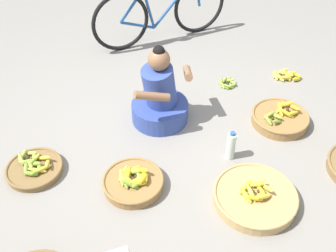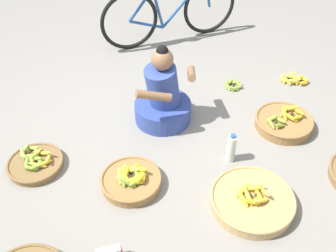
{
  "view_description": "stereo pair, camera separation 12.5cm",
  "coord_description": "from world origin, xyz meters",
  "px_view_note": "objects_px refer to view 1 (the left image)",
  "views": [
    {
      "loc": [
        -0.81,
        -2.36,
        2.36
      ],
      "look_at": [
        0.0,
        -0.2,
        0.35
      ],
      "focal_mm": 41.78,
      "sensor_mm": 36.0,
      "label": 1
    },
    {
      "loc": [
        -0.7,
        -2.4,
        2.36
      ],
      "look_at": [
        0.0,
        -0.2,
        0.35
      ],
      "focal_mm": 41.78,
      "sensor_mm": 36.0,
      "label": 2
    }
  ],
  "objects_px": {
    "banana_basket_mid_left": "(34,168)",
    "banana_basket_near_vendor": "(133,182)",
    "loose_bananas_mid_right": "(286,75)",
    "vendor_woman_front": "(160,98)",
    "banana_basket_front_right": "(255,197)",
    "water_bottle": "(231,146)",
    "bicycle_leaning": "(161,13)",
    "loose_bananas_back_left": "(227,83)",
    "banana_basket_back_right": "(280,118)"
  },
  "relations": [
    {
      "from": "water_bottle",
      "to": "bicycle_leaning",
      "type": "bearing_deg",
      "value": 85.84
    },
    {
      "from": "bicycle_leaning",
      "to": "banana_basket_front_right",
      "type": "distance_m",
      "value": 2.6
    },
    {
      "from": "vendor_woman_front",
      "to": "banana_basket_front_right",
      "type": "distance_m",
      "value": 1.22
    },
    {
      "from": "banana_basket_mid_left",
      "to": "loose_bananas_back_left",
      "type": "xyz_separation_m",
      "value": [
        2.01,
        0.53,
        -0.02
      ]
    },
    {
      "from": "banana_basket_mid_left",
      "to": "banana_basket_near_vendor",
      "type": "xyz_separation_m",
      "value": [
        0.7,
        -0.43,
        0.01
      ]
    },
    {
      "from": "banana_basket_back_right",
      "to": "loose_bananas_back_left",
      "type": "height_order",
      "value": "banana_basket_back_right"
    },
    {
      "from": "vendor_woman_front",
      "to": "banana_basket_back_right",
      "type": "xyz_separation_m",
      "value": [
        1.01,
        -0.45,
        -0.19
      ]
    },
    {
      "from": "bicycle_leaning",
      "to": "loose_bananas_back_left",
      "type": "bearing_deg",
      "value": -74.78
    },
    {
      "from": "vendor_woman_front",
      "to": "bicycle_leaning",
      "type": "relative_size",
      "value": 0.45
    },
    {
      "from": "banana_basket_front_right",
      "to": "loose_bananas_mid_right",
      "type": "height_order",
      "value": "banana_basket_front_right"
    },
    {
      "from": "banana_basket_mid_left",
      "to": "banana_basket_near_vendor",
      "type": "distance_m",
      "value": 0.82
    },
    {
      "from": "banana_basket_mid_left",
      "to": "vendor_woman_front",
      "type": "bearing_deg",
      "value": 12.88
    },
    {
      "from": "banana_basket_front_right",
      "to": "banana_basket_near_vendor",
      "type": "xyz_separation_m",
      "value": [
        -0.81,
        0.46,
        0.0
      ]
    },
    {
      "from": "water_bottle",
      "to": "banana_basket_mid_left",
      "type": "bearing_deg",
      "value": 165.29
    },
    {
      "from": "banana_basket_back_right",
      "to": "banana_basket_front_right",
      "type": "bearing_deg",
      "value": -133.53
    },
    {
      "from": "banana_basket_mid_left",
      "to": "banana_basket_near_vendor",
      "type": "height_order",
      "value": "banana_basket_near_vendor"
    },
    {
      "from": "banana_basket_mid_left",
      "to": "loose_bananas_back_left",
      "type": "height_order",
      "value": "banana_basket_mid_left"
    },
    {
      "from": "bicycle_leaning",
      "to": "loose_bananas_back_left",
      "type": "distance_m",
      "value": 1.24
    },
    {
      "from": "vendor_woman_front",
      "to": "banana_basket_near_vendor",
      "type": "height_order",
      "value": "vendor_woman_front"
    },
    {
      "from": "water_bottle",
      "to": "vendor_woman_front",
      "type": "bearing_deg",
      "value": 118.99
    },
    {
      "from": "bicycle_leaning",
      "to": "water_bottle",
      "type": "height_order",
      "value": "bicycle_leaning"
    },
    {
      "from": "banana_basket_back_right",
      "to": "loose_bananas_back_left",
      "type": "distance_m",
      "value": 0.73
    },
    {
      "from": "banana_basket_back_right",
      "to": "banana_basket_mid_left",
      "type": "height_order",
      "value": "banana_basket_back_right"
    },
    {
      "from": "banana_basket_near_vendor",
      "to": "loose_bananas_mid_right",
      "type": "distance_m",
      "value": 2.14
    },
    {
      "from": "loose_bananas_back_left",
      "to": "vendor_woman_front",
      "type": "bearing_deg",
      "value": -162.48
    },
    {
      "from": "bicycle_leaning",
      "to": "loose_bananas_mid_right",
      "type": "distance_m",
      "value": 1.6
    },
    {
      "from": "bicycle_leaning",
      "to": "banana_basket_near_vendor",
      "type": "bearing_deg",
      "value": -115.34
    },
    {
      "from": "bicycle_leaning",
      "to": "banana_basket_front_right",
      "type": "xyz_separation_m",
      "value": [
        -0.19,
        -2.57,
        -0.3
      ]
    },
    {
      "from": "bicycle_leaning",
      "to": "banana_basket_back_right",
      "type": "distance_m",
      "value": 1.94
    },
    {
      "from": "banana_basket_mid_left",
      "to": "water_bottle",
      "type": "bearing_deg",
      "value": -14.71
    },
    {
      "from": "bicycle_leaning",
      "to": "banana_basket_front_right",
      "type": "bearing_deg",
      "value": -94.29
    },
    {
      "from": "vendor_woman_front",
      "to": "banana_basket_near_vendor",
      "type": "xyz_separation_m",
      "value": [
        -0.47,
        -0.7,
        -0.19
      ]
    },
    {
      "from": "water_bottle",
      "to": "banana_basket_front_right",
      "type": "bearing_deg",
      "value": -94.89
    },
    {
      "from": "banana_basket_near_vendor",
      "to": "loose_bananas_back_left",
      "type": "distance_m",
      "value": 1.63
    },
    {
      "from": "loose_bananas_back_left",
      "to": "banana_basket_front_right",
      "type": "bearing_deg",
      "value": -109.56
    },
    {
      "from": "vendor_woman_front",
      "to": "banana_basket_near_vendor",
      "type": "distance_m",
      "value": 0.86
    },
    {
      "from": "banana_basket_front_right",
      "to": "loose_bananas_back_left",
      "type": "xyz_separation_m",
      "value": [
        0.51,
        1.42,
        -0.03
      ]
    },
    {
      "from": "banana_basket_front_right",
      "to": "banana_basket_near_vendor",
      "type": "height_order",
      "value": "banana_basket_front_right"
    },
    {
      "from": "banana_basket_front_right",
      "to": "loose_bananas_mid_right",
      "type": "distance_m",
      "value": 1.76
    },
    {
      "from": "banana_basket_near_vendor",
      "to": "loose_bananas_mid_right",
      "type": "relative_size",
      "value": 1.67
    },
    {
      "from": "bicycle_leaning",
      "to": "water_bottle",
      "type": "relative_size",
      "value": 6.14
    },
    {
      "from": "bicycle_leaning",
      "to": "banana_basket_near_vendor",
      "type": "xyz_separation_m",
      "value": [
        -1.0,
        -2.11,
        -0.3
      ]
    },
    {
      "from": "banana_basket_back_right",
      "to": "water_bottle",
      "type": "height_order",
      "value": "water_bottle"
    },
    {
      "from": "loose_bananas_back_left",
      "to": "bicycle_leaning",
      "type": "bearing_deg",
      "value": 105.22
    },
    {
      "from": "banana_basket_front_right",
      "to": "water_bottle",
      "type": "xyz_separation_m",
      "value": [
        0.04,
        0.48,
        0.08
      ]
    },
    {
      "from": "vendor_woman_front",
      "to": "loose_bananas_mid_right",
      "type": "bearing_deg",
      "value": 6.55
    },
    {
      "from": "banana_basket_front_right",
      "to": "banana_basket_mid_left",
      "type": "xyz_separation_m",
      "value": [
        -1.51,
        0.89,
        -0.01
      ]
    },
    {
      "from": "vendor_woman_front",
      "to": "banana_basket_front_right",
      "type": "xyz_separation_m",
      "value": [
        0.33,
        -1.16,
        -0.19
      ]
    },
    {
      "from": "water_bottle",
      "to": "loose_bananas_mid_right",
      "type": "bearing_deg",
      "value": 37.35
    },
    {
      "from": "banana_basket_front_right",
      "to": "banana_basket_mid_left",
      "type": "distance_m",
      "value": 1.75
    }
  ]
}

